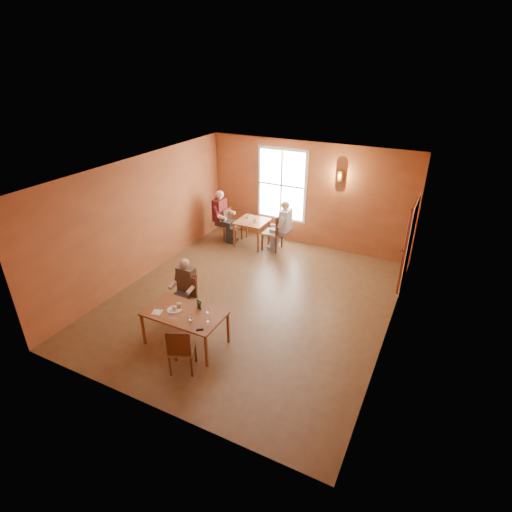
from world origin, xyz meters
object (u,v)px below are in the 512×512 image
at_px(second_table, 252,233).
at_px(diner_white, 273,226).
at_px(chair_diner_maroon, 233,225).
at_px(chair_empty, 182,348).
at_px(chair_diner_main, 184,300).
at_px(diner_maroon, 232,217).
at_px(main_table, 186,328).
at_px(diner_main, 182,294).
at_px(chair_diner_white, 272,232).

relative_size(second_table, diner_white, 0.61).
bearing_deg(chair_diner_maroon, second_table, 90.00).
bearing_deg(chair_empty, chair_diner_main, 101.21).
bearing_deg(diner_maroon, second_table, 90.00).
bearing_deg(diner_white, diner_maroon, 90.00).
relative_size(diner_white, diner_maroon, 0.95).
bearing_deg(diner_maroon, chair_diner_main, 15.56).
height_order(main_table, chair_diner_maroon, chair_diner_maroon).
relative_size(main_table, chair_diner_main, 1.62).
height_order(chair_empty, diner_white, diner_white).
xyz_separation_m(main_table, diner_main, (-0.50, 0.62, 0.27)).
bearing_deg(chair_diner_white, main_table, -176.57).
height_order(chair_empty, chair_diner_maroon, chair_diner_maroon).
bearing_deg(diner_main, main_table, 128.88).
distance_m(chair_diner_white, chair_diner_maroon, 1.30).
height_order(second_table, diner_maroon, diner_maroon).
height_order(second_table, diner_white, diner_white).
distance_m(chair_diner_main, chair_diner_white, 3.98).
relative_size(chair_diner_main, chair_empty, 1.00).
relative_size(main_table, chair_diner_white, 1.41).
distance_m(diner_white, chair_diner_maroon, 1.35).
distance_m(diner_main, diner_white, 4.02).
bearing_deg(chair_diner_white, diner_white, -90.00).
relative_size(chair_diner_main, chair_diner_white, 0.87).
xyz_separation_m(chair_diner_main, chair_diner_maroon, (-1.08, 3.98, 0.02)).
height_order(main_table, chair_diner_white, chair_diner_white).
bearing_deg(diner_white, diner_main, 176.39).
bearing_deg(chair_diner_white, chair_diner_maroon, 90.00).
xyz_separation_m(second_table, chair_diner_white, (0.65, 0.00, 0.16)).
bearing_deg(second_table, diner_white, 0.00).
distance_m(main_table, chair_diner_white, 4.64).
distance_m(chair_empty, diner_maroon, 5.62).
bearing_deg(diner_maroon, chair_diner_white, 90.00).
bearing_deg(main_table, second_table, 101.33).
relative_size(main_table, diner_white, 1.07).
bearing_deg(diner_white, chair_diner_maroon, 90.00).
height_order(chair_diner_main, chair_empty, chair_diner_main).
bearing_deg(chair_diner_main, second_table, -83.87).
distance_m(second_table, chair_diner_maroon, 0.66).
height_order(diner_white, chair_diner_maroon, diner_white).
distance_m(main_table, diner_maroon, 4.91).
xyz_separation_m(chair_empty, second_table, (-1.30, 5.25, -0.09)).
bearing_deg(chair_empty, main_table, 97.86).
bearing_deg(chair_diner_white, second_table, 90.00).
relative_size(chair_empty, diner_white, 0.66).
bearing_deg(main_table, diner_white, 93.06).
bearing_deg(chair_diner_white, diner_maroon, 90.00).
bearing_deg(diner_white, second_table, 90.00).
relative_size(chair_empty, chair_diner_maroon, 0.96).
relative_size(diner_main, chair_diner_maroon, 1.29).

